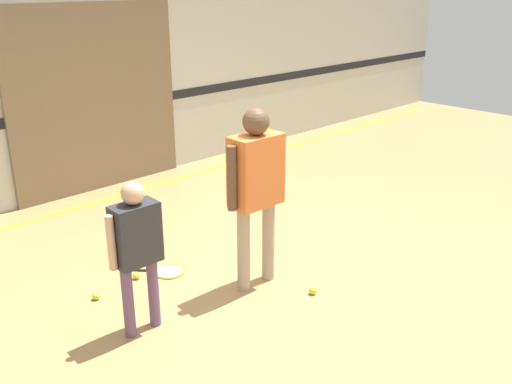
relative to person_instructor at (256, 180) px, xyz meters
name	(u,v)px	position (x,y,z in m)	size (l,w,h in m)	color
ground_plane	(269,278)	(0.15, -0.01, -0.97)	(16.00, 16.00, 0.00)	tan
wall_back	(75,62)	(0.15, 3.22, 0.62)	(16.00, 0.07, 3.20)	beige
wall_panel	(96,99)	(0.35, 3.16, 0.17)	(2.26, 0.05, 2.28)	#756047
floor_stripe	(108,199)	(0.15, 2.74, -0.97)	(14.40, 0.10, 0.01)	yellow
person_instructor	(256,180)	(0.00, 0.00, 0.00)	(0.60, 0.25, 1.57)	tan
person_student_left	(137,242)	(-1.11, 0.10, -0.23)	(0.46, 0.20, 1.21)	#6B4C70
racket_spare_on_floor	(167,271)	(-0.44, 0.72, -0.96)	(0.44, 0.47, 0.03)	#C6D838
tennis_ball_near_instructor	(313,291)	(0.22, -0.47, -0.94)	(0.07, 0.07, 0.07)	#CCE038
tennis_ball_by_spare_racket	(136,276)	(-0.71, 0.81, -0.94)	(0.07, 0.07, 0.07)	#CCE038
tennis_ball_stray_left	(96,296)	(-1.15, 0.75, -0.94)	(0.07, 0.07, 0.07)	#CCE038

